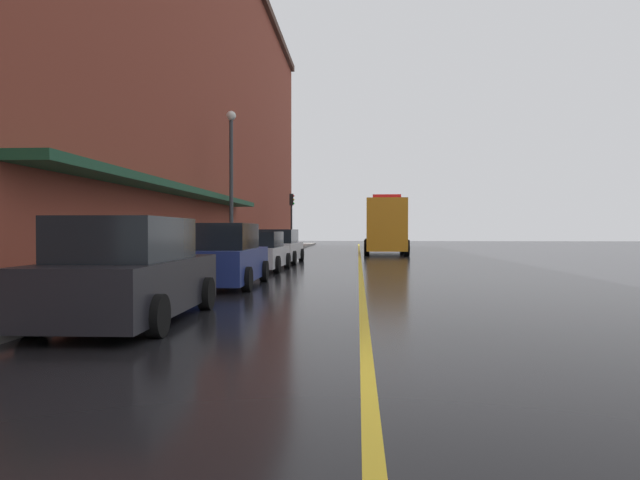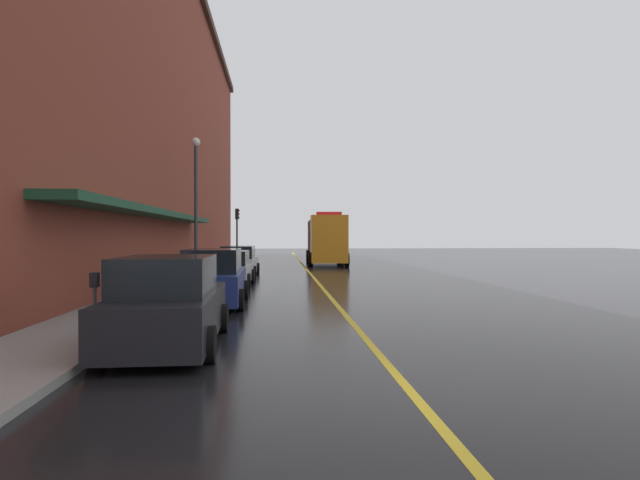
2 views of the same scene
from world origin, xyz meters
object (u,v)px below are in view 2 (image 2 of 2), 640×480
Objects in this scene: utility_truck at (326,240)px; traffic_light_near at (237,224)px; parked_car_0 at (168,305)px; parking_meter_1 at (199,261)px; parked_car_2 at (230,269)px; parked_car_3 at (239,262)px; parking_meter_2 at (95,294)px; street_lamp_left at (196,191)px; parking_meter_0 at (208,258)px; parked_car_1 at (214,279)px.

traffic_light_near reaches higher than utility_truck.
parking_meter_1 is at bearing 4.50° from parked_car_0.
parked_car_3 is at bearing 1.16° from parked_car_2.
parking_meter_2 is 0.19× the size of street_lamp_left.
parked_car_3 is 3.68× the size of parking_meter_1.
parked_car_0 reaches higher than parked_car_2.
parked_car_0 is 0.98× the size of parked_car_3.
street_lamp_left is (-0.60, 16.62, 3.34)m from parking_meter_2.
parking_meter_0 is at bearing 90.00° from parking_meter_1.
utility_truck is 6.48× the size of parking_meter_2.
parking_meter_1 is at bearing -90.00° from parking_meter_0.
parking_meter_1 is at bearing 163.80° from parked_car_3.
parked_car_2 is 1.73m from parking_meter_1.
street_lamp_left reaches higher than parking_meter_0.
parking_meter_0 and parking_meter_1 have the same top height.
parked_car_2 is 0.51× the size of utility_truck.
parked_car_2 is at bearing -69.68° from parking_meter_0.
parked_car_2 is 3.31× the size of parking_meter_2.
parked_car_2 is 0.63× the size of street_lamp_left.
utility_truck is at bearing 58.81° from street_lamp_left.
parking_meter_2 is (-1.41, -18.13, 0.29)m from parked_car_3.
parked_car_2 is at bearing -17.34° from utility_truck.
parked_car_0 is 1.38m from parking_meter_2.
parked_car_1 is at bearing -178.54° from parked_car_2.
utility_truck is at bearing -14.53° from parked_car_1.
traffic_light_near is (0.06, 18.39, 2.10)m from parking_meter_0.
parking_meter_0 is at bearing 7.62° from parked_car_1.
parked_car_2 is at bearing -1.59° from parked_car_0.
parked_car_3 is at bearing 85.55° from parking_meter_2.
parking_meter_0 is at bearing 3.47° from parked_car_0.
parked_car_0 is at bearing -84.24° from parking_meter_1.
utility_truck reaches higher than parked_car_1.
parked_car_1 is 10.23m from parking_meter_0.
traffic_light_near reaches higher than parked_car_2.
utility_truck is 6.48× the size of parking_meter_1.
street_lamp_left is at bearing 92.07° from parking_meter_2.
parked_car_0 is 3.59× the size of parking_meter_1.
parked_car_0 reaches higher than parked_car_1.
parked_car_0 is at bearing 5.72° from parking_meter_2.
parking_meter_2 is (-1.36, -0.14, 0.23)m from parked_car_0.
parking_meter_1 is at bearing -90.17° from traffic_light_near.
parking_meter_1 is 21.44m from traffic_light_near.
parking_meter_0 is (-7.12, -12.83, -0.76)m from utility_truck.
traffic_light_near is (-7.06, 5.56, 1.34)m from utility_truck.
parked_car_1 is 3.51× the size of parking_meter_1.
parked_car_2 reaches higher than parking_meter_1.
parked_car_0 is at bearing -85.27° from parking_meter_0.
utility_truck reaches higher than parking_meter_1.
street_lamp_left is at bearing 28.25° from parked_car_2.
traffic_light_near is (0.66, 18.31, -1.24)m from street_lamp_left.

